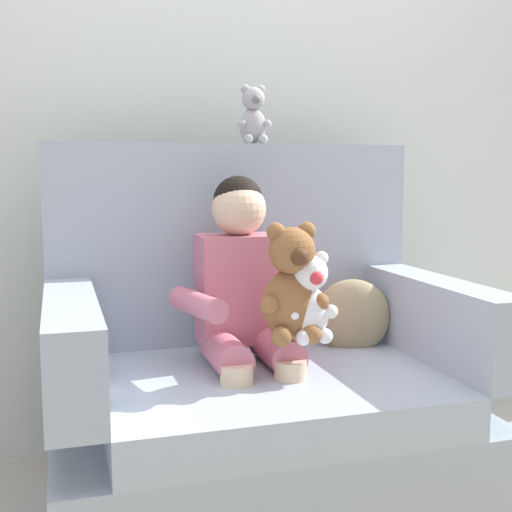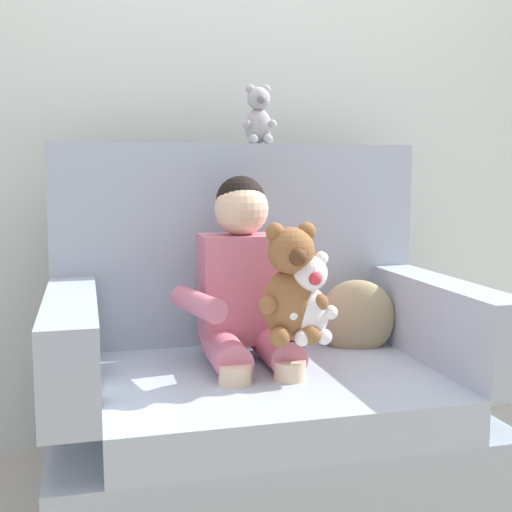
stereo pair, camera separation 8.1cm
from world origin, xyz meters
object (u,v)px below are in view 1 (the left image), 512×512
throw_pillow (352,317)px  plush_white (310,300)px  seated_child (245,296)px  armchair (258,397)px  plush_grey_on_backrest (253,117)px  plush_brown (291,286)px

throw_pillow → plush_white: bearing=-132.7°
seated_child → armchair: bearing=-14.8°
plush_white → seated_child: bearing=108.4°
plush_grey_on_backrest → throw_pillow: (0.29, -0.20, -0.68)m
plush_brown → plush_grey_on_backrest: (0.03, 0.48, 0.51)m
plush_grey_on_backrest → plush_white: bearing=-72.0°
armchair → plush_grey_on_backrest: size_ratio=6.18×
plush_brown → plush_grey_on_backrest: bearing=73.9°
seated_child → plush_grey_on_backrest: 0.65m
plush_white → plush_grey_on_backrest: 0.74m
plush_brown → throw_pillow: bearing=28.5°
plush_brown → armchair: bearing=92.4°
plush_white → throw_pillow: bearing=31.7°
seated_child → plush_white: (0.13, -0.20, 0.02)m
armchair → plush_grey_on_backrest: (0.08, 0.31, 0.89)m
plush_white → throw_pillow: (0.27, 0.30, -0.13)m
plush_brown → seated_child: bearing=102.1°
armchair → plush_white: 0.40m
armchair → throw_pillow: (0.37, 0.11, 0.21)m
armchair → plush_white: size_ratio=4.84×
seated_child → plush_white: size_ratio=3.17×
throw_pillow → seated_child: bearing=-166.8°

